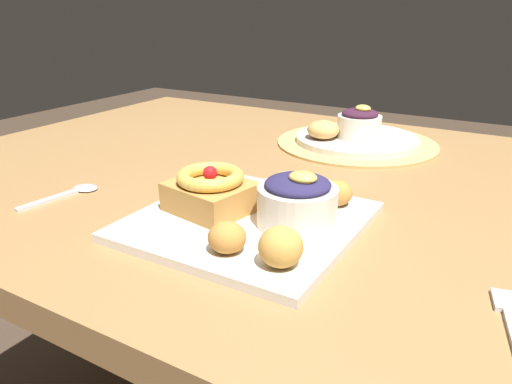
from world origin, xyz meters
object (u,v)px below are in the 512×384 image
object	(u,v)px
fritter_back	(286,185)
back_pastry	(323,130)
front_plate	(248,221)
spoon	(70,193)
back_plate	(357,139)
fritter_front	(227,237)
back_ramekin	(359,123)
cake_slice	(211,191)
berry_ramekin	(297,201)
fritter_extra	(281,247)
fritter_middle	(337,193)

from	to	relation	value
fritter_back	back_pastry	size ratio (longest dim) A/B	0.77
front_plate	spoon	xyz separation A→B (m)	(-0.29, -0.04, -0.00)
front_plate	back_plate	world-z (taller)	back_plate
fritter_front	spoon	size ratio (longest dim) A/B	0.34
fritter_front	back_ramekin	world-z (taller)	back_ramekin
back_pastry	back_plate	bearing A→B (deg)	44.24
cake_slice	back_ramekin	size ratio (longest dim) A/B	1.34
berry_ramekin	fritter_front	bearing A→B (deg)	-109.37
berry_ramekin	back_ramekin	world-z (taller)	same
fritter_back	back_plate	distance (m)	0.36
front_plate	spoon	bearing A→B (deg)	-171.65
fritter_front	fritter_back	world-z (taller)	fritter_back
back_pastry	spoon	distance (m)	0.49
cake_slice	back_plate	bearing A→B (deg)	84.38
fritter_front	fritter_back	distance (m)	0.17
berry_ramekin	back_pastry	world-z (taller)	berry_ramekin
fritter_back	fritter_extra	distance (m)	0.19
fritter_back	back_plate	bearing A→B (deg)	93.78
cake_slice	fritter_back	xyz separation A→B (m)	(0.07, 0.09, -0.01)
fritter_extra	spoon	world-z (taller)	fritter_extra
front_plate	back_pastry	size ratio (longest dim) A/B	4.32
berry_ramekin	front_plate	bearing A→B (deg)	-170.85
front_plate	fritter_middle	xyz separation A→B (m)	(0.08, 0.10, 0.02)
fritter_front	fritter_extra	world-z (taller)	fritter_extra
fritter_extra	back_ramekin	size ratio (longest dim) A/B	0.55
cake_slice	back_pastry	xyz separation A→B (m)	(-0.01, 0.40, -0.00)
cake_slice	back_plate	distance (m)	0.45
fritter_extra	back_pastry	bearing A→B (deg)	108.15
fritter_middle	back_ramekin	distance (m)	0.35
fritter_front	back_plate	bearing A→B (deg)	94.22
berry_ramekin	fritter_back	size ratio (longest dim) A/B	2.02
fritter_extra	back_plate	bearing A→B (deg)	101.11
back_ramekin	spoon	distance (m)	0.56
front_plate	fritter_middle	size ratio (longest dim) A/B	6.48
fritter_middle	back_ramekin	size ratio (longest dim) A/B	0.48
fritter_extra	fritter_back	bearing A→B (deg)	115.33
fritter_front	back_pastry	world-z (taller)	back_pastry
back_pastry	spoon	world-z (taller)	back_pastry
front_plate	spoon	distance (m)	0.29
cake_slice	fritter_middle	xyz separation A→B (m)	(0.14, 0.10, -0.01)
back_plate	front_plate	bearing A→B (deg)	-88.58
back_ramekin	spoon	world-z (taller)	back_ramekin
back_pastry	fritter_middle	bearing A→B (deg)	-63.65
fritter_back	back_ramekin	distance (m)	0.35
front_plate	fritter_extra	bearing A→B (deg)	-43.48
back_plate	back_ramekin	xyz separation A→B (m)	(0.01, -0.01, 0.04)
fritter_middle	back_plate	world-z (taller)	fritter_middle
cake_slice	fritter_front	xyz separation A→B (m)	(0.08, -0.09, -0.01)
front_plate	spoon	size ratio (longest dim) A/B	2.16
berry_ramekin	cake_slice	bearing A→B (deg)	-173.16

